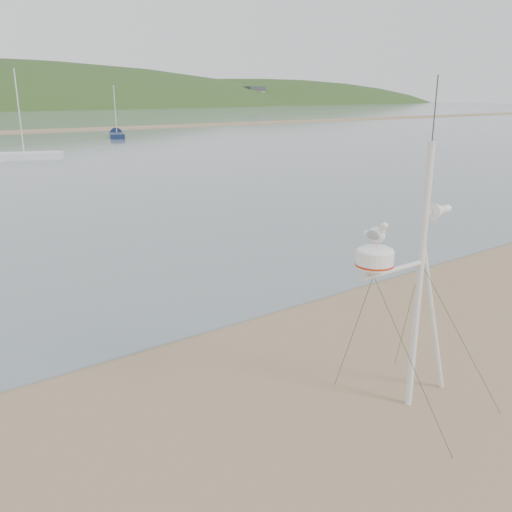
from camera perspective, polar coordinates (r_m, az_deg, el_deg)
mast_rig at (r=8.49m, az=16.35°, el=-8.13°), size 2.18×2.32×4.91m
sailboat_blue_far at (r=64.86m, az=-14.48°, el=12.30°), size 3.48×6.19×6.05m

